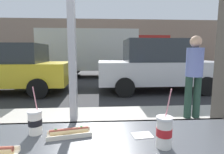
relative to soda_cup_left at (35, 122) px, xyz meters
name	(u,v)px	position (x,y,z in m)	size (l,w,h in m)	color
ground_plane	(96,80)	(0.21, 8.15, -1.02)	(60.00, 60.00, 0.00)	#2D2D30
sidewalk_strip	(89,136)	(0.21, 1.75, -0.95)	(16.00, 2.80, 0.13)	#B2ADA3
building_facade_far	(98,42)	(0.21, 20.48, 1.54)	(28.00, 1.20, 5.12)	gray
soda_cup_left	(35,122)	(0.00, 0.00, 0.00)	(0.09, 0.09, 0.31)	white
soda_cup_right	(164,132)	(0.75, -0.21, 0.01)	(0.09, 0.09, 0.33)	white
hotdog_tray_far	(69,132)	(0.22, -0.05, -0.05)	(0.28, 0.14, 0.05)	beige
napkin_wrapper	(142,135)	(0.66, -0.07, -0.08)	(0.12, 0.09, 0.00)	white
parked_car_yellow	(9,68)	(-2.81, 5.50, -0.14)	(4.25, 2.05, 1.74)	gold
parked_car_silver	(158,66)	(2.54, 5.50, -0.07)	(4.41, 2.00, 1.90)	#BCBCC1
box_truck	(102,51)	(0.54, 9.73, 0.49)	(7.19, 2.44, 2.68)	beige
pedestrian	(194,72)	(2.25, 2.32, 0.05)	(0.32, 0.32, 1.63)	#1C342B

